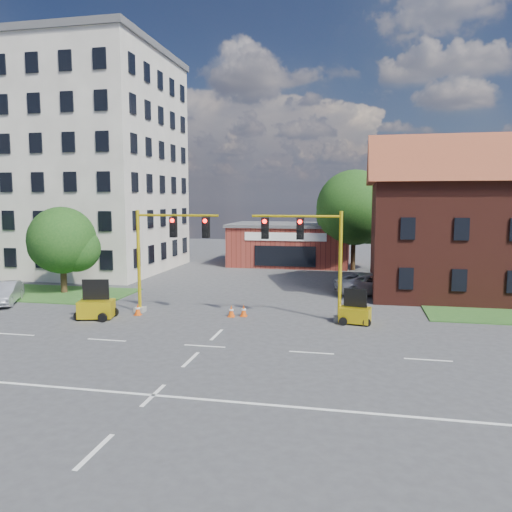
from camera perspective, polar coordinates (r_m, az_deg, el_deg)
name	(u,v)px	position (r m, az deg, el deg)	size (l,w,h in m)	color
ground	(205,346)	(23.87, -5.88, -10.21)	(120.00, 120.00, 0.00)	#3F3E41
lane_markings	(183,367)	(21.16, -8.38, -12.45)	(60.00, 36.00, 0.01)	white
office_block	(72,162)	(51.43, -20.32, 10.01)	(18.40, 15.40, 20.60)	#B9B1A3
brick_shop	(291,244)	(52.43, 3.97, 1.40)	(12.40, 8.40, 4.30)	maroon
tree_large	(358,210)	(48.87, 11.58, 5.15)	(7.57, 7.21, 9.63)	#322212
tree_nw_front	(66,243)	(38.53, -20.92, 1.45)	(5.06, 4.82, 6.30)	#322212
signal_mast_west	(164,249)	(30.13, -10.45, 0.84)	(5.30, 0.60, 6.20)	gray
signal_mast_east	(311,252)	(28.05, 6.28, 0.49)	(5.30, 0.60, 6.20)	gray
trailer_west	(96,307)	(30.20, -17.78, -5.58)	(2.17, 1.71, 2.18)	yellow
trailer_east	(355,313)	(28.25, 11.25, -6.43)	(1.80, 1.37, 1.86)	yellow
cone_a	(138,310)	(30.52, -13.36, -5.97)	(0.40, 0.40, 0.70)	#E84D0C
cone_b	(231,311)	(29.33, -2.84, -6.31)	(0.40, 0.40, 0.70)	#E84D0C
cone_c	(244,311)	(29.41, -1.42, -6.27)	(0.40, 0.40, 0.70)	#E84D0C
cone_d	(362,312)	(29.66, 12.01, -6.30)	(0.40, 0.40, 0.70)	#E84D0C
pickup_white	(374,284)	(36.90, 13.32, -3.12)	(2.57, 5.58, 1.55)	silver
sedan_silver_front	(5,293)	(36.70, -26.79, -3.80)	(1.51, 4.34, 1.43)	#B3B4BB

